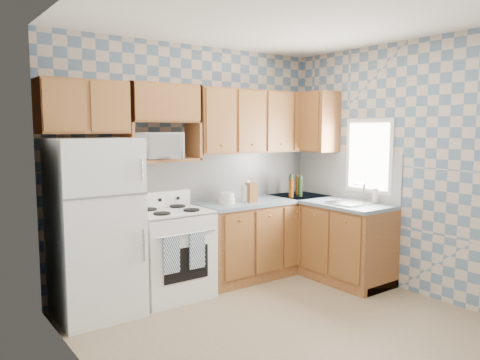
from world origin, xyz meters
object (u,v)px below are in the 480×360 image
stove_body (171,254)px  electric_kettle (247,193)px  microwave (157,146)px  refrigerator (95,228)px

stove_body → electric_kettle: size_ratio=4.62×
stove_body → microwave: (-0.07, 0.13, 1.14)m
refrigerator → microwave: size_ratio=3.33×
microwave → electric_kettle: (1.09, -0.12, -0.57)m
refrigerator → microwave: (0.74, 0.15, 0.75)m
refrigerator → electric_kettle: size_ratio=8.63×
stove_body → microwave: microwave is taller
electric_kettle → microwave: bearing=173.8°
stove_body → electric_kettle: (1.02, 0.01, 0.57)m
refrigerator → electric_kettle: (1.83, 0.04, 0.18)m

